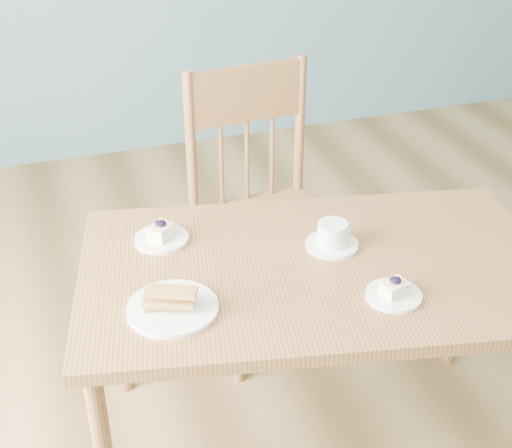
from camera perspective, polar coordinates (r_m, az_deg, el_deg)
The scene contains 6 objects.
dining_table at distance 1.93m, azimuth 4.72°, elevation -4.83°, with size 1.36×0.95×0.66m.
dining_chair at distance 2.44m, azimuth 0.64°, elevation 1.01°, with size 0.48×0.46×0.98m.
cheesecake_plate_near at distance 1.79m, azimuth 10.98°, elevation -5.38°, with size 0.14×0.14×0.06m.
cheesecake_plate_far at distance 1.99m, azimuth -7.57°, elevation -0.92°, with size 0.15×0.15×0.06m.
coffee_cup at distance 1.95m, azimuth 6.16°, elevation -1.01°, with size 0.14×0.14×0.07m.
biscotti_plate at distance 1.72m, azimuth -6.73°, elevation -6.29°, with size 0.22×0.22×0.07m.
Camera 1 is at (-0.98, -1.22, 1.72)m, focal length 50.00 mm.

